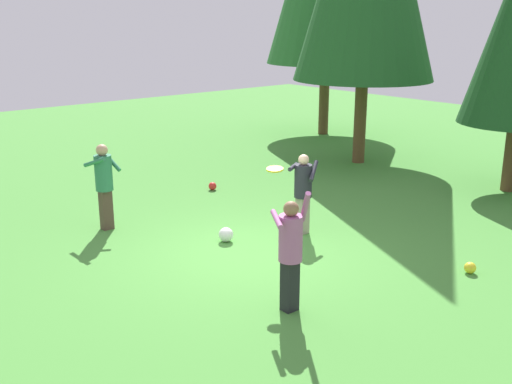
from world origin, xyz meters
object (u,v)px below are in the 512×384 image
Objects in this scene: person_thrower at (290,246)px; ball_yellow at (470,268)px; person_bystander at (104,179)px; person_catcher at (303,187)px; ball_white at (226,235)px; ball_red at (212,186)px; ball_orange at (303,190)px; frisbee at (275,169)px.

ball_yellow is at bearing -76.05° from person_thrower.
person_bystander is 8.86× the size of ball_yellow.
person_catcher reaches higher than ball_white.
person_thrower reaches higher than person_catcher.
ball_red is 0.96× the size of ball_orange.
person_bystander is 6.25× the size of ball_white.
person_bystander is at bearing -146.96° from ball_white.
ball_orange is (-3.04, 3.69, -1.70)m from frisbee.
person_bystander is at bearing -74.79° from ball_red.
ball_yellow is 0.95× the size of ball_orange.
person_catcher reaches higher than ball_yellow.
ball_orange is (-1.30, 3.34, -0.04)m from ball_white.
ball_white is at bearing 18.11° from person_bystander.
ball_white is (-2.78, 0.99, -0.85)m from person_thrower.
person_thrower is 9.35× the size of ball_yellow.
person_thrower reaches higher than ball_yellow.
ball_red is at bearing -177.70° from ball_yellow.
person_thrower reaches higher than person_bystander.
ball_yellow is 6.80m from ball_red.
person_bystander is 8.44× the size of ball_orange.
ball_white is at bearing -32.43° from ball_red.
person_catcher is at bearing -16.38° from person_thrower.
frisbee is at bearing -25.46° from ball_red.
frisbee reaches higher than ball_red.
ball_yellow is (5.90, 3.55, -0.93)m from person_bystander.
person_bystander is at bearing -148.93° from ball_yellow.
person_bystander is at bearing -165.07° from frisbee.
ball_red is (-5.79, 2.90, -0.89)m from person_thrower.
ball_orange is at bearing 40.11° from ball_red.
ball_white is (3.00, -1.91, 0.04)m from ball_red.
person_catcher is 1.74m from ball_white.
person_thrower is 8.90× the size of ball_orange.
ball_orange is (-4.08, 4.33, -0.88)m from person_thrower.
ball_red is at bearing 147.57° from ball_white.
person_catcher is at bearing -7.64° from ball_red.
person_thrower reaches higher than ball_red.
person_catcher is 8.12× the size of ball_yellow.
person_thrower is 1.05× the size of person_bystander.
person_catcher is 7.73× the size of ball_orange.
person_bystander is 2.67m from ball_white.
person_thrower reaches higher than ball_white.
frisbee reaches higher than person_catcher.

